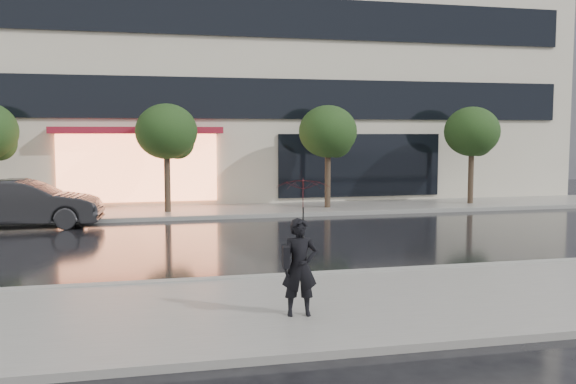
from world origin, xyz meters
name	(u,v)px	position (x,y,z in m)	size (l,w,h in m)	color
ground	(328,268)	(0.00, 0.00, 0.00)	(120.00, 120.00, 0.00)	black
sidewalk_near	(384,303)	(0.00, -3.25, 0.06)	(60.00, 4.50, 0.12)	slate
sidewalk_far	(249,210)	(0.00, 10.25, 0.06)	(60.00, 3.50, 0.12)	slate
curb_near	(343,274)	(0.00, -1.00, 0.07)	(60.00, 0.25, 0.14)	gray
curb_far	(257,216)	(0.00, 8.50, 0.07)	(60.00, 0.25, 0.14)	gray
office_building	(220,6)	(0.00, 17.97, 9.00)	(30.00, 12.76, 18.00)	beige
bg_building_right	(560,63)	(26.00, 28.00, 8.00)	(12.00, 12.00, 16.00)	#4C4C54
tree_mid_west	(168,134)	(-2.94, 10.03, 2.92)	(2.20, 2.20, 3.99)	#33261C
tree_mid_east	(329,134)	(3.06, 10.03, 2.92)	(2.20, 2.20, 3.99)	#33261C
tree_far_east	(473,133)	(9.06, 10.03, 2.92)	(2.20, 2.20, 3.99)	#33261C
parked_car	(26,204)	(-7.45, 7.89, 0.75)	(1.59, 4.56, 1.50)	black
pedestrian_with_umbrella	(302,225)	(-1.60, -3.82, 1.54)	(0.96, 0.98, 2.16)	black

